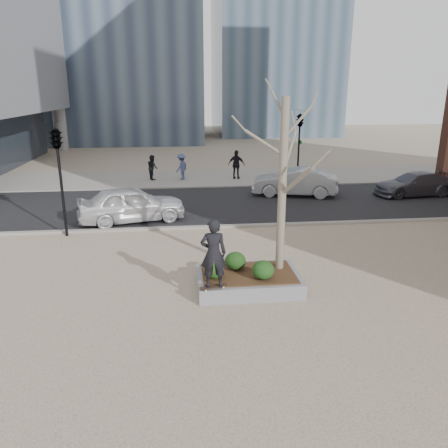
{
  "coord_description": "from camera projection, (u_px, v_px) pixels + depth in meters",
  "views": [
    {
      "loc": [
        -1.0,
        -11.71,
        5.66
      ],
      "look_at": [
        0.5,
        2.0,
        1.4
      ],
      "focal_mm": 35.0,
      "sensor_mm": 36.0,
      "label": 1
    }
  ],
  "objects": [
    {
      "name": "planter_mulch",
      "position": [
        248.0,
        273.0,
        12.87
      ],
      "size": [
        2.7,
        1.7,
        0.04
      ],
      "primitive_type": "cube",
      "color": "#382314",
      "rests_on": "planter"
    },
    {
      "name": "pedestrian_a",
      "position": [
        153.0,
        167.0,
        28.31
      ],
      "size": [
        0.83,
        0.93,
        1.6
      ],
      "primitive_type": "imported",
      "rotation": [
        0.0,
        0.0,
        1.9
      ],
      "color": "black",
      "rests_on": "far_sidewalk"
    },
    {
      "name": "skateboarder",
      "position": [
        213.0,
        253.0,
        11.62
      ],
      "size": [
        0.71,
        0.48,
        1.92
      ],
      "primitive_type": "imported",
      "rotation": [
        0.0,
        0.0,
        3.11
      ],
      "color": "black",
      "rests_on": "skateboard"
    },
    {
      "name": "traffic_light_far",
      "position": [
        299.0,
        148.0,
        26.78
      ],
      "size": [
        0.6,
        2.48,
        4.5
      ],
      "primitive_type": null,
      "color": "black",
      "rests_on": "ground"
    },
    {
      "name": "planter",
      "position": [
        248.0,
        281.0,
        12.94
      ],
      "size": [
        3.0,
        2.0,
        0.45
      ],
      "primitive_type": "cube",
      "color": "gray",
      "rests_on": "ground"
    },
    {
      "name": "car_third",
      "position": [
        414.0,
        184.0,
        24.1
      ],
      "size": [
        4.52,
        2.13,
        1.27
      ],
      "primitive_type": "imported",
      "rotation": [
        0.0,
        0.0,
        4.79
      ],
      "color": "#4F4F5A",
      "rests_on": "street"
    },
    {
      "name": "shrub_middle",
      "position": [
        235.0,
        261.0,
        13.04
      ],
      "size": [
        0.63,
        0.63,
        0.54
      ],
      "primitive_type": "ellipsoid",
      "color": "#1B4014",
      "rests_on": "planter_mulch"
    },
    {
      "name": "pedestrian_b",
      "position": [
        182.0,
        167.0,
        28.3
      ],
      "size": [
        1.12,
        1.26,
        1.69
      ],
      "primitive_type": "imported",
      "rotation": [
        0.0,
        0.0,
        4.14
      ],
      "color": "#444F7C",
      "rests_on": "far_sidewalk"
    },
    {
      "name": "police_car",
      "position": [
        132.0,
        204.0,
        19.29
      ],
      "size": [
        4.97,
        2.93,
        1.59
      ],
      "primitive_type": "imported",
      "rotation": [
        0.0,
        0.0,
        1.81
      ],
      "color": "white",
      "rests_on": "street"
    },
    {
      "name": "ground",
      "position": [
        215.0,
        290.0,
        12.9
      ],
      "size": [
        120.0,
        120.0,
        0.0
      ],
      "primitive_type": "plane",
      "color": "tan",
      "rests_on": "ground"
    },
    {
      "name": "pedestrian_c",
      "position": [
        237.0,
        165.0,
        28.53
      ],
      "size": [
        1.19,
        0.82,
        1.87
      ],
      "primitive_type": "imported",
      "rotation": [
        0.0,
        0.0,
        2.77
      ],
      "color": "black",
      "rests_on": "far_sidewalk"
    },
    {
      "name": "shrub_right",
      "position": [
        263.0,
        270.0,
        12.38
      ],
      "size": [
        0.63,
        0.63,
        0.54
      ],
      "primitive_type": "ellipsoid",
      "color": "#173310",
      "rests_on": "planter_mulch"
    },
    {
      "name": "far_sidewalk",
      "position": [
        192.0,
        178.0,
        29.04
      ],
      "size": [
        60.0,
        6.0,
        0.02
      ],
      "primitive_type": "cube",
      "color": "gray",
      "rests_on": "ground"
    },
    {
      "name": "shrub_left",
      "position": [
        214.0,
        271.0,
        12.44
      ],
      "size": [
        0.55,
        0.55,
        0.46
      ],
      "primitive_type": "ellipsoid",
      "color": "#193E13",
      "rests_on": "planter_mulch"
    },
    {
      "name": "street",
      "position": [
        197.0,
        204.0,
        22.4
      ],
      "size": [
        60.0,
        8.0,
        0.02
      ],
      "primitive_type": "cube",
      "color": "black",
      "rests_on": "ground"
    },
    {
      "name": "skateboard",
      "position": [
        214.0,
        287.0,
        11.91
      ],
      "size": [
        0.8,
        0.42,
        0.08
      ],
      "primitive_type": null,
      "rotation": [
        0.0,
        0.0,
        0.3
      ],
      "color": "black",
      "rests_on": "planter"
    },
    {
      "name": "traffic_light_near",
      "position": [
        61.0,
        181.0,
        16.98
      ],
      "size": [
        0.6,
        2.48,
        4.5
      ],
      "primitive_type": null,
      "color": "black",
      "rests_on": "ground"
    },
    {
      "name": "sycamore_tree",
      "position": [
        283.0,
        159.0,
        12.28
      ],
      "size": [
        2.8,
        2.8,
        6.6
      ],
      "primitive_type": null,
      "color": "gray",
      "rests_on": "planter_mulch"
    },
    {
      "name": "car_silver",
      "position": [
        295.0,
        182.0,
        24.05
      ],
      "size": [
        4.87,
        2.75,
        1.52
      ],
      "primitive_type": "imported",
      "rotation": [
        0.0,
        0.0,
        4.45
      ],
      "color": "#929599",
      "rests_on": "street"
    }
  ]
}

